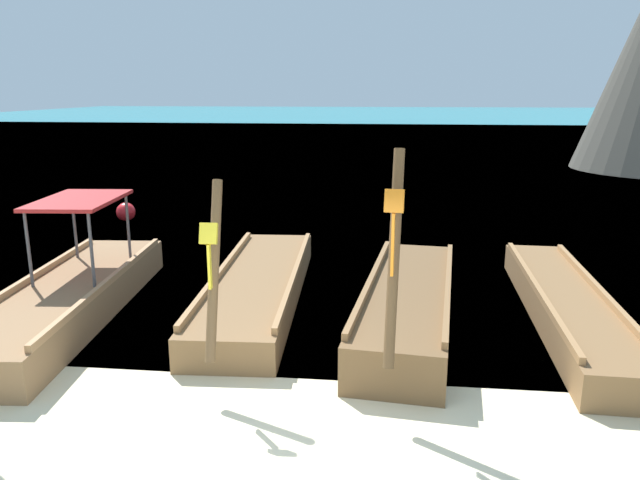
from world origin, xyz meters
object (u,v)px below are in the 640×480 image
Objects in this scene: longtail_boat_violet_ribbon at (567,306)px; longtail_boat_green_ribbon at (69,296)px; longtail_boat_yellow_ribbon at (258,287)px; mooring_buoy_near at (126,212)px; longtail_boat_orange_ribbon at (408,304)px.

longtail_boat_green_ribbon is at bearing -175.31° from longtail_boat_violet_ribbon.
longtail_boat_yellow_ribbon is 12.49× the size of mooring_buoy_near.
longtail_boat_yellow_ribbon reaches higher than mooring_buoy_near.
longtail_boat_yellow_ribbon reaches higher than longtail_boat_green_ribbon.
longtail_boat_orange_ribbon reaches higher than longtail_boat_violet_ribbon.
longtail_boat_green_ribbon is 7.34m from mooring_buoy_near.
longtail_boat_violet_ribbon is 11.81m from mooring_buoy_near.
longtail_boat_green_ribbon reaches higher than longtail_boat_violet_ribbon.
longtail_boat_orange_ribbon is 10.09m from mooring_buoy_near.
longtail_boat_yellow_ribbon is at bearing 162.44° from longtail_boat_orange_ribbon.
mooring_buoy_near is at bearing 129.85° from longtail_boat_yellow_ribbon.
longtail_boat_orange_ribbon reaches higher than longtail_boat_green_ribbon.
longtail_boat_orange_ribbon is at bearing -17.56° from longtail_boat_yellow_ribbon.
longtail_boat_orange_ribbon is (2.51, -0.80, 0.08)m from longtail_boat_yellow_ribbon.
longtail_boat_green_ribbon reaches higher than mooring_buoy_near.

